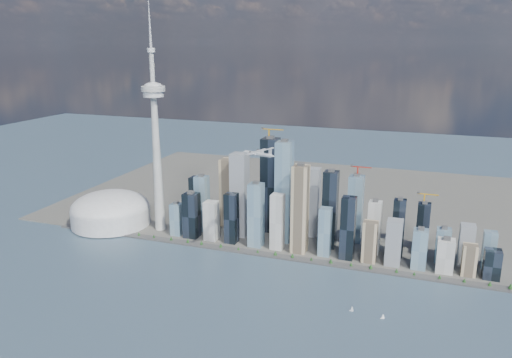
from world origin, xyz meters
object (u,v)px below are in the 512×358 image
(airplane, at_px, (258,153))
(sailboat_east, at_px, (383,317))
(sailboat_west, at_px, (352,309))
(needle_tower, at_px, (156,139))
(dome_stadium, at_px, (110,211))

(airplane, xyz_separation_m, sailboat_east, (258.93, -89.47, -250.95))
(sailboat_west, bearing_deg, needle_tower, 160.83)
(sailboat_west, relative_size, sailboat_east, 1.06)
(needle_tower, height_order, sailboat_east, needle_tower)
(needle_tower, height_order, dome_stadium, needle_tower)
(needle_tower, xyz_separation_m, airplane, (316.03, -154.44, 18.39))
(sailboat_west, height_order, sailboat_east, sailboat_west)
(sailboat_east, bearing_deg, dome_stadium, 147.31)
(sailboat_east, bearing_deg, needle_tower, 142.44)
(sailboat_east, bearing_deg, sailboat_west, 158.09)
(airplane, distance_m, sailboat_east, 371.52)
(sailboat_west, distance_m, sailboat_east, 54.86)
(sailboat_west, bearing_deg, sailboat_east, -2.04)
(dome_stadium, distance_m, airplane, 524.36)
(airplane, relative_size, sailboat_east, 7.09)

